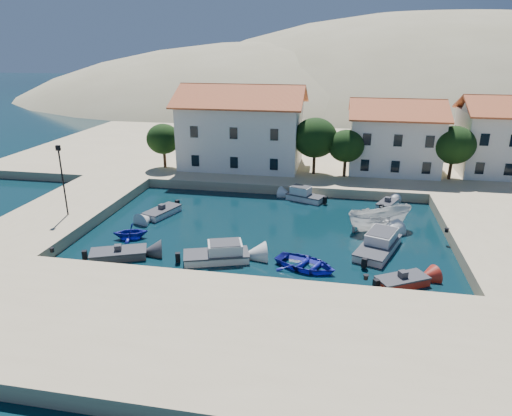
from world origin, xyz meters
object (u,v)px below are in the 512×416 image
at_px(building_left, 242,125).
at_px(building_mid, 394,135).
at_px(boat_east, 378,230).
at_px(cabin_cruiser_east, 378,246).
at_px(rowboat_south, 306,268).
at_px(building_right, 502,134).
at_px(cabin_cruiser_south, 216,255).
at_px(lamppost, 62,174).

relative_size(building_left, building_mid, 1.40).
bearing_deg(boat_east, building_left, 19.75).
relative_size(building_mid, cabin_cruiser_east, 1.71).
distance_m(building_left, rowboat_south, 26.97).
bearing_deg(rowboat_south, cabin_cruiser_east, -32.30).
bearing_deg(cabin_cruiser_east, building_right, -13.12).
distance_m(building_right, rowboat_south, 33.58).
distance_m(cabin_cruiser_south, cabin_cruiser_east, 12.56).
xyz_separation_m(building_left, boat_east, (15.58, -16.02, -5.94)).
xyz_separation_m(rowboat_south, cabin_cruiser_east, (5.29, 3.80, 0.48)).
distance_m(cabin_cruiser_south, rowboat_south, 6.68).
bearing_deg(building_mid, building_right, 4.76).
bearing_deg(cabin_cruiser_south, boat_east, 15.80).
height_order(building_mid, cabin_cruiser_south, building_mid).
bearing_deg(rowboat_south, lamppost, 100.50).
bearing_deg(building_left, cabin_cruiser_east, -53.47).
bearing_deg(cabin_cruiser_south, building_right, 26.22).
bearing_deg(building_right, cabin_cruiser_south, -135.37).
xyz_separation_m(building_left, building_mid, (18.00, 1.00, -0.71)).
relative_size(building_mid, building_right, 1.11).
xyz_separation_m(cabin_cruiser_south, cabin_cruiser_east, (11.96, 3.83, 0.00)).
bearing_deg(lamppost, cabin_cruiser_east, -1.20).
height_order(lamppost, rowboat_south, lamppost).
relative_size(building_mid, lamppost, 1.69).
height_order(building_mid, boat_east, building_mid).
bearing_deg(building_left, building_right, 3.81).
bearing_deg(building_mid, rowboat_south, -107.64).
relative_size(cabin_cruiser_south, rowboat_south, 1.15).
xyz_separation_m(cabin_cruiser_south, boat_east, (12.31, 8.38, -0.48)).
bearing_deg(building_left, boat_east, -45.78).
xyz_separation_m(building_right, rowboat_south, (-20.06, -26.36, -5.47)).
height_order(building_left, cabin_cruiser_east, building_left).
bearing_deg(cabin_cruiser_south, rowboat_south, -18.17).
bearing_deg(boat_east, cabin_cruiser_south, 99.76).
relative_size(building_right, boat_east, 1.62).
distance_m(building_left, cabin_cruiser_south, 25.21).
height_order(rowboat_south, boat_east, boat_east).
bearing_deg(boat_east, lamppost, 73.91).
height_order(building_right, lamppost, building_right).
relative_size(cabin_cruiser_south, boat_east, 0.90).
bearing_deg(lamppost, boat_east, 8.37).
height_order(cabin_cruiser_south, cabin_cruiser_east, same).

